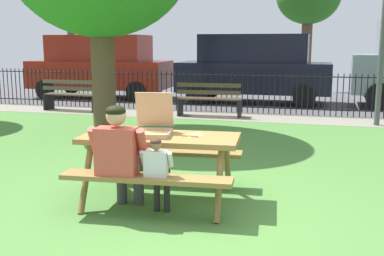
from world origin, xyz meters
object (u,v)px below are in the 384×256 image
at_px(park_bench_left, 72,96).
at_px(parked_car_left, 254,67).
at_px(pizza_slice_on_table, 193,134).
at_px(child_at_table, 158,169).
at_px(park_bench_center, 209,100).
at_px(parked_car_far_left, 100,65).
at_px(picnic_table_foreground, 160,150).
at_px(pizza_box_open, 152,127).
at_px(far_tree_left, 70,0).
at_px(adult_at_table, 120,154).

xyz_separation_m(park_bench_left, parked_car_left, (4.54, 3.07, 0.68)).
height_order(pizza_slice_on_table, child_at_table, child_at_table).
xyz_separation_m(park_bench_center, parked_car_far_left, (-4.46, 3.07, 0.68)).
xyz_separation_m(picnic_table_foreground, parked_car_far_left, (-5.32, 9.35, 0.50)).
height_order(picnic_table_foreground, park_bench_left, park_bench_left).
xyz_separation_m(pizza_box_open, parked_car_far_left, (-5.22, 9.32, 0.23)).
bearing_deg(far_tree_left, pizza_slice_on_table, -56.26).
xyz_separation_m(picnic_table_foreground, parked_car_left, (-0.16, 9.35, 0.50)).
xyz_separation_m(adult_at_table, far_tree_left, (-9.11, 15.24, 3.11)).
relative_size(adult_at_table, parked_car_left, 0.26).
height_order(adult_at_table, park_bench_left, adult_at_table).
bearing_deg(child_at_table, pizza_box_open, 114.58).
relative_size(pizza_box_open, parked_car_left, 0.13).
distance_m(pizza_slice_on_table, far_tree_left, 17.79).
height_order(park_bench_left, far_tree_left, far_tree_left).
height_order(adult_at_table, child_at_table, adult_at_table).
distance_m(adult_at_table, parked_car_left, 9.88).
height_order(picnic_table_foreground, pizza_box_open, pizza_box_open).
height_order(pizza_slice_on_table, parked_car_far_left, parked_car_far_left).
bearing_deg(picnic_table_foreground, park_bench_center, 97.76).
distance_m(picnic_table_foreground, parked_car_far_left, 10.77).
distance_m(picnic_table_foreground, far_tree_left, 17.74).
distance_m(park_bench_center, far_tree_left, 12.45).
relative_size(pizza_box_open, child_at_table, 0.68).
relative_size(adult_at_table, far_tree_left, 0.24).
bearing_deg(pizza_slice_on_table, picnic_table_foreground, -159.93).
bearing_deg(park_bench_left, child_at_table, -54.53).
bearing_deg(pizza_box_open, park_bench_left, 126.30).
bearing_deg(picnic_table_foreground, adult_at_table, -117.16).
height_order(pizza_box_open, parked_car_left, parked_car_left).
bearing_deg(park_bench_center, adult_at_table, -85.07).
distance_m(pizza_box_open, adult_at_table, 0.61).
height_order(child_at_table, far_tree_left, far_tree_left).
relative_size(adult_at_table, parked_car_far_left, 0.25).
bearing_deg(pizza_slice_on_table, park_bench_center, 101.20).
bearing_deg(parked_car_left, pizza_slice_on_table, -86.77).
relative_size(pizza_slice_on_table, park_bench_center, 0.18).
distance_m(park_bench_center, parked_car_left, 3.22).
xyz_separation_m(pizza_box_open, park_bench_left, (-4.60, 6.25, -0.45)).
bearing_deg(far_tree_left, parked_car_left, -30.20).
distance_m(adult_at_table, park_bench_center, 6.84).
distance_m(adult_at_table, far_tree_left, 18.03).
xyz_separation_m(pizza_slice_on_table, parked_car_left, (-0.52, 9.22, 0.32)).
bearing_deg(far_tree_left, park_bench_center, -44.70).
bearing_deg(adult_at_table, picnic_table_foreground, 62.84).
bearing_deg(parked_car_far_left, pizza_box_open, -60.76).
relative_size(park_bench_center, parked_car_left, 0.35).
relative_size(picnic_table_foreground, park_bench_left, 1.18).
xyz_separation_m(child_at_table, parked_car_far_left, (-5.47, 9.87, 0.58)).
distance_m(picnic_table_foreground, parked_car_left, 9.36).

